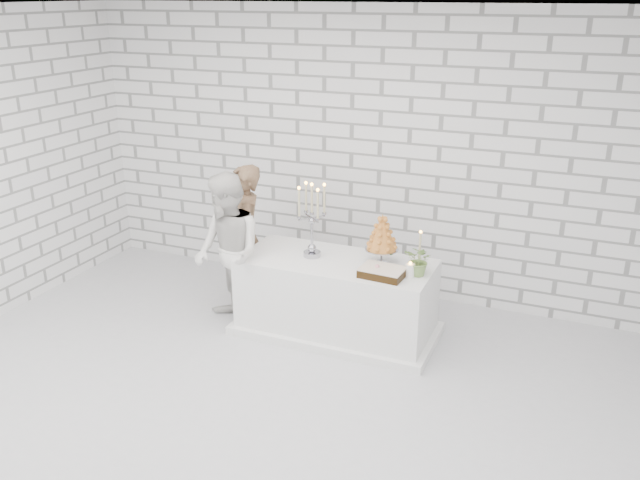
{
  "coord_description": "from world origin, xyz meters",
  "views": [
    {
      "loc": [
        2.37,
        -4.0,
        3.11
      ],
      "look_at": [
        0.24,
        1.08,
        1.05
      ],
      "focal_mm": 37.69,
      "sensor_mm": 36.0,
      "label": 1
    }
  ],
  "objects_px": {
    "groom": "(246,238)",
    "bride": "(228,253)",
    "croquembouche": "(382,239)",
    "candelabra": "(312,220)",
    "cake_table": "(336,297)"
  },
  "relations": [
    {
      "from": "cake_table",
      "to": "groom",
      "type": "distance_m",
      "value": 1.15
    },
    {
      "from": "cake_table",
      "to": "croquembouche",
      "type": "bearing_deg",
      "value": 11.6
    },
    {
      "from": "croquembouche",
      "to": "candelabra",
      "type": "bearing_deg",
      "value": -173.41
    },
    {
      "from": "bride",
      "to": "croquembouche",
      "type": "bearing_deg",
      "value": 55.4
    },
    {
      "from": "groom",
      "to": "croquembouche",
      "type": "distance_m",
      "value": 1.49
    },
    {
      "from": "cake_table",
      "to": "croquembouche",
      "type": "distance_m",
      "value": 0.74
    },
    {
      "from": "bride",
      "to": "groom",
      "type": "bearing_deg",
      "value": 139.0
    },
    {
      "from": "candelabra",
      "to": "croquembouche",
      "type": "bearing_deg",
      "value": 6.59
    },
    {
      "from": "cake_table",
      "to": "croquembouche",
      "type": "height_order",
      "value": "croquembouche"
    },
    {
      "from": "cake_table",
      "to": "candelabra",
      "type": "xyz_separation_m",
      "value": [
        -0.25,
        0.01,
        0.73
      ]
    },
    {
      "from": "candelabra",
      "to": "croquembouche",
      "type": "relative_size",
      "value": 1.5
    },
    {
      "from": "groom",
      "to": "bride",
      "type": "bearing_deg",
      "value": -24.81
    },
    {
      "from": "bride",
      "to": "croquembouche",
      "type": "xyz_separation_m",
      "value": [
        1.4,
        0.37,
        0.22
      ]
    },
    {
      "from": "groom",
      "to": "bride",
      "type": "xyz_separation_m",
      "value": [
        0.07,
        -0.48,
        0.02
      ]
    },
    {
      "from": "groom",
      "to": "bride",
      "type": "relative_size",
      "value": 0.98
    }
  ]
}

